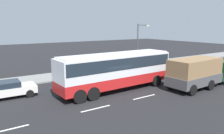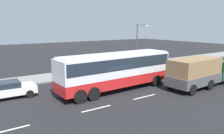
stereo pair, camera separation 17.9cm
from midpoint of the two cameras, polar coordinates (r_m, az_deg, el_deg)
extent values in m
plane|color=black|center=(20.13, 0.53, -6.36)|extent=(120.00, 120.00, 0.00)
cube|color=gray|center=(27.26, -9.67, -1.83)|extent=(80.00, 4.00, 0.15)
cube|color=white|center=(14.43, -25.10, -14.47)|extent=(2.40, 0.16, 0.01)
cube|color=white|center=(16.22, -3.85, -10.64)|extent=(2.40, 0.16, 0.01)
cube|color=white|center=(18.88, 8.61, -7.64)|extent=(2.40, 0.16, 0.01)
cube|color=white|center=(27.07, 25.46, -2.96)|extent=(2.40, 0.16, 0.01)
cube|color=red|center=(20.36, 1.35, -3.25)|extent=(11.27, 2.85, 0.90)
cube|color=silver|center=(20.07, 1.36, 0.53)|extent=(11.27, 2.85, 1.83)
cube|color=#1E2833|center=(20.03, 1.37, 1.27)|extent=(11.05, 2.88, 1.01)
cube|color=#1E2833|center=(23.78, 12.12, 2.11)|extent=(0.18, 2.37, 1.46)
cube|color=silver|center=(19.92, 1.38, 3.29)|extent=(10.82, 2.69, 0.12)
cylinder|color=black|center=(23.90, 7.24, -2.35)|extent=(1.11, 0.33, 1.10)
cylinder|color=black|center=(22.21, 11.59, -3.49)|extent=(1.11, 0.33, 1.10)
cylinder|color=black|center=(19.83, -8.29, -5.08)|extent=(1.11, 0.33, 1.10)
cylinder|color=black|center=(17.76, -4.57, -6.88)|extent=(1.11, 0.33, 1.10)
cylinder|color=black|center=(19.33, -11.46, -5.60)|extent=(1.11, 0.33, 1.10)
cylinder|color=black|center=(17.20, -8.02, -7.54)|extent=(1.11, 0.33, 1.10)
cube|color=#19592D|center=(25.51, 25.68, -0.51)|extent=(1.96, 2.51, 1.87)
cube|color=#4C4C4F|center=(22.24, 20.66, -2.94)|extent=(5.74, 2.63, 0.90)
cube|color=olive|center=(22.00, 20.86, 0.08)|extent=(5.51, 2.52, 1.48)
cylinder|color=black|center=(26.29, 23.32, -2.11)|extent=(0.97, 0.31, 0.96)
cylinder|color=black|center=(23.66, 19.35, -3.18)|extent=(0.97, 0.31, 0.96)
cylinder|color=black|center=(22.46, 24.29, -4.25)|extent=(0.97, 0.31, 0.96)
cylinder|color=black|center=(21.48, 15.09, -4.31)|extent=(0.97, 0.31, 0.96)
cylinder|color=black|center=(20.15, 20.31, -5.60)|extent=(0.97, 0.31, 0.96)
cube|color=white|center=(20.21, -25.13, -5.48)|extent=(4.47, 2.02, 0.61)
cube|color=#1E2833|center=(20.05, -25.97, -4.10)|extent=(2.48, 1.81, 0.45)
cylinder|color=black|center=(21.37, -21.24, -5.20)|extent=(0.65, 0.22, 0.64)
cylinder|color=black|center=(19.67, -20.18, -6.47)|extent=(0.65, 0.22, 0.64)
cylinder|color=brown|center=(27.77, -5.68, -0.40)|extent=(0.14, 0.14, 0.89)
cylinder|color=brown|center=(27.73, -5.36, -0.41)|extent=(0.14, 0.14, 0.89)
cylinder|color=#2672B2|center=(27.61, -5.55, 1.17)|extent=(0.32, 0.32, 0.67)
sphere|color=brown|center=(27.54, -5.56, 2.10)|extent=(0.24, 0.24, 0.24)
cylinder|color=#47474C|center=(30.19, 6.79, 5.34)|extent=(0.16, 0.16, 5.98)
cylinder|color=#47474C|center=(30.61, 8.10, 10.70)|extent=(1.66, 0.10, 0.10)
cube|color=silver|center=(31.17, 9.24, 10.48)|extent=(0.50, 0.24, 0.16)
camera|label=1|loc=(0.09, 90.25, -0.05)|focal=35.42mm
camera|label=2|loc=(0.09, -89.75, 0.05)|focal=35.42mm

